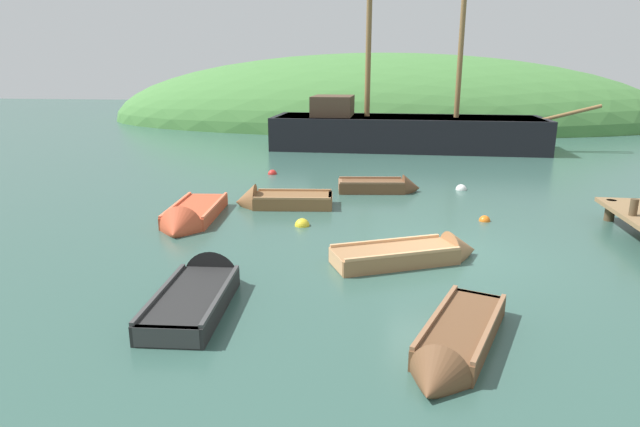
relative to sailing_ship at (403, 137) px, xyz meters
The scene contains 13 objects.
ground_plane 17.57m from the sailing_ship, 87.16° to the right, with size 120.00×120.00×0.00m, color #33564C.
shore_hill 16.04m from the sailing_ship, 96.93° to the left, with size 46.32×22.67×11.22m, color #477F3D.
sailing_ship is the anchor object (origin of this frame).
rowboat_portside 14.17m from the sailing_ship, 107.17° to the right, with size 3.29×1.59×1.22m.
rowboat_outer_right 21.24m from the sailing_ship, 101.07° to the right, with size 1.45×3.49×1.16m.
rowboat_outer_left 16.98m from the sailing_ship, 111.79° to the right, with size 1.62×3.92×1.23m.
rowboat_far 18.06m from the sailing_ship, 89.43° to the right, with size 3.69×2.46×1.02m.
rowboat_near_dock 10.92m from the sailing_ship, 94.19° to the right, with size 3.09×1.41×1.00m.
rowboat_center 22.26m from the sailing_ship, 88.27° to the right, with size 2.01×3.47×0.92m.
buoy_red 9.95m from the sailing_ship, 124.27° to the right, with size 0.38×0.38×0.38m, color red.
buoy_yellow 15.90m from the sailing_ship, 100.80° to the right, with size 0.43×0.43×0.43m, color yellow.
buoy_white 10.38m from the sailing_ship, 78.30° to the right, with size 0.41×0.41×0.41m, color white.
buoy_orange 14.54m from the sailing_ship, 80.79° to the right, with size 0.33×0.33×0.33m, color orange.
Camera 1 is at (-1.24, -12.47, 4.41)m, focal length 29.70 mm.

